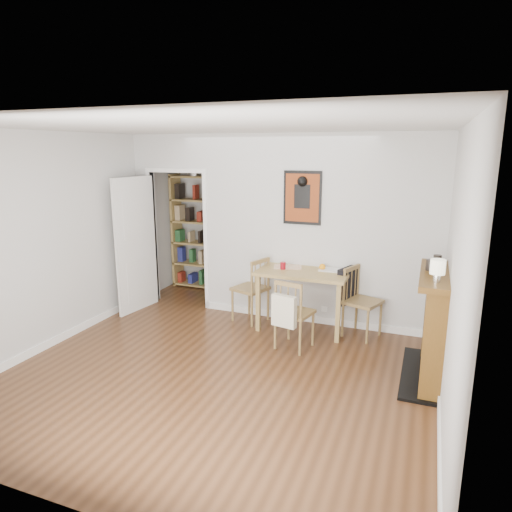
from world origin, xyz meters
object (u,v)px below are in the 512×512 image
at_px(chair_right, 361,301).
at_px(ceramic_jar_b, 437,260).
at_px(mantel_lamp, 438,268).
at_px(fireplace, 435,323).
at_px(chair_left, 250,289).
at_px(red_glass, 283,266).
at_px(ceramic_jar_a, 430,265).
at_px(dining_table, 304,277).
at_px(chair_front, 294,313).
at_px(bookshelf, 196,232).
at_px(orange_fruit, 322,267).
at_px(notebook, 331,270).

bearing_deg(chair_right, ceramic_jar_b, -31.31).
bearing_deg(mantel_lamp, fireplace, 84.90).
height_order(chair_left, red_glass, chair_left).
bearing_deg(ceramic_jar_a, dining_table, 153.32).
height_order(chair_left, fireplace, fireplace).
distance_m(dining_table, chair_front, 0.72).
relative_size(mantel_lamp, ceramic_jar_b, 2.01).
relative_size(chair_left, bookshelf, 0.47).
distance_m(chair_left, red_glass, 0.64).
height_order(dining_table, fireplace, fireplace).
bearing_deg(orange_fruit, mantel_lamp, -43.44).
relative_size(fireplace, ceramic_jar_a, 11.12).
xyz_separation_m(fireplace, ceramic_jar_b, (-0.03, 0.34, 0.60)).
relative_size(dining_table, red_glass, 12.54).
bearing_deg(notebook, chair_front, -109.65).
relative_size(dining_table, chair_front, 1.36).
bearing_deg(chair_front, bookshelf, 141.05).
distance_m(chair_left, chair_right, 1.54).
bearing_deg(ceramic_jar_b, dining_table, 162.46).
xyz_separation_m(orange_fruit, ceramic_jar_b, (1.40, -0.61, 0.36)).
distance_m(notebook, mantel_lamp, 1.90).
distance_m(orange_fruit, notebook, 0.12).
bearing_deg(bookshelf, ceramic_jar_a, -27.65).
height_order(red_glass, orange_fruit, red_glass).
distance_m(orange_fruit, ceramic_jar_a, 1.63).
xyz_separation_m(dining_table, ceramic_jar_a, (1.55, -0.78, 0.50)).
height_order(chair_front, bookshelf, bookshelf).
bearing_deg(bookshelf, mantel_lamp, -32.17).
bearing_deg(chair_front, chair_left, 141.52).
xyz_separation_m(chair_left, orange_fruit, (1.00, 0.10, 0.39)).
xyz_separation_m(chair_left, notebook, (1.11, 0.11, 0.36)).
bearing_deg(ceramic_jar_b, orange_fruit, 156.47).
distance_m(chair_right, ceramic_jar_b, 1.24).
height_order(chair_front, fireplace, fireplace).
distance_m(chair_front, notebook, 0.91).
bearing_deg(chair_left, dining_table, -0.00).
bearing_deg(ceramic_jar_a, chair_right, 134.96).
relative_size(bookshelf, notebook, 6.41).
distance_m(bookshelf, fireplace, 4.45).
height_order(chair_right, orange_fruit, chair_right).
relative_size(chair_right, chair_front, 1.04).
xyz_separation_m(chair_front, mantel_lamp, (1.55, -0.56, 0.85)).
bearing_deg(dining_table, ceramic_jar_a, -26.68).
bearing_deg(orange_fruit, red_glass, -163.65).
bearing_deg(chair_left, ceramic_jar_a, -18.55).
height_order(red_glass, ceramic_jar_a, ceramic_jar_a).
xyz_separation_m(red_glass, ceramic_jar_a, (1.83, -0.73, 0.35)).
bearing_deg(chair_right, chair_front, -136.36).
bearing_deg(fireplace, orange_fruit, 146.41).
relative_size(chair_left, mantel_lamp, 4.22).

